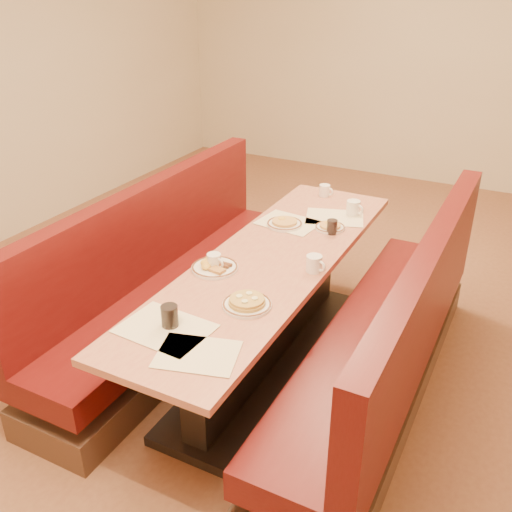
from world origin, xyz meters
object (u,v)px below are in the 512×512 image
at_px(coffee_mug_a, 315,263).
at_px(pancake_plate, 247,303).
at_px(eggs_plate, 214,267).
at_px(coffee_mug_c, 354,208).
at_px(diner_table, 270,313).
at_px(booth_right, 387,348).
at_px(coffee_mug_b, 214,261).
at_px(booth_left, 171,288).
at_px(soda_tumbler_mid, 332,227).
at_px(coffee_mug_d, 325,190).
at_px(soda_tumbler_near, 170,316).

bearing_deg(coffee_mug_a, pancake_plate, -89.43).
distance_m(eggs_plate, coffee_mug_c, 1.20).
xyz_separation_m(pancake_plate, coffee_mug_c, (0.09, 1.37, 0.03)).
xyz_separation_m(diner_table, coffee_mug_c, (0.21, 0.85, 0.43)).
bearing_deg(booth_right, coffee_mug_c, 121.33).
bearing_deg(coffee_mug_a, coffee_mug_b, -138.45).
relative_size(booth_left, soda_tumbler_mid, 27.09).
bearing_deg(eggs_plate, coffee_mug_b, 109.31).
height_order(diner_table, pancake_plate, pancake_plate).
height_order(booth_right, coffee_mug_c, booth_right).
bearing_deg(coffee_mug_b, soda_tumbler_mid, 74.79).
relative_size(pancake_plate, eggs_plate, 0.95).
distance_m(diner_table, booth_right, 0.73).
xyz_separation_m(diner_table, booth_left, (-0.73, 0.00, -0.01)).
bearing_deg(pancake_plate, diner_table, 103.38).
relative_size(coffee_mug_a, coffee_mug_d, 1.09).
height_order(diner_table, coffee_mug_b, coffee_mug_b).
bearing_deg(coffee_mug_b, pancake_plate, -23.60).
xyz_separation_m(pancake_plate, soda_tumbler_near, (-0.24, -0.32, 0.04)).
relative_size(booth_right, soda_tumbler_near, 22.44).
relative_size(diner_table, booth_left, 1.00).
distance_m(eggs_plate, coffee_mug_b, 0.03).
xyz_separation_m(diner_table, soda_tumbler_mid, (0.19, 0.49, 0.42)).
bearing_deg(soda_tumbler_mid, booth_right, -42.45).
bearing_deg(booth_right, diner_table, 180.00).
relative_size(coffee_mug_c, soda_tumbler_near, 1.17).
height_order(coffee_mug_b, soda_tumbler_mid, soda_tumbler_mid).
relative_size(diner_table, pancake_plate, 10.06).
xyz_separation_m(eggs_plate, soda_tumbler_near, (0.11, -0.58, 0.04)).
xyz_separation_m(booth_left, coffee_mug_c, (0.95, 0.85, 0.44)).
distance_m(diner_table, soda_tumbler_mid, 0.68).
relative_size(booth_right, pancake_plate, 10.06).
bearing_deg(pancake_plate, coffee_mug_d, 97.52).
bearing_deg(booth_left, coffee_mug_c, 42.04).
distance_m(coffee_mug_c, soda_tumbler_near, 1.73).
xyz_separation_m(coffee_mug_c, soda_tumbler_mid, (-0.02, -0.36, -0.01)).
height_order(coffee_mug_d, soda_tumbler_near, soda_tumbler_near).
height_order(coffee_mug_a, coffee_mug_b, coffee_mug_a).
xyz_separation_m(pancake_plate, coffee_mug_a, (0.16, 0.50, 0.03)).
distance_m(eggs_plate, coffee_mug_d, 1.37).
bearing_deg(pancake_plate, soda_tumbler_mid, 86.22).
bearing_deg(coffee_mug_b, diner_table, 61.38).
xyz_separation_m(coffee_mug_a, soda_tumbler_mid, (-0.09, 0.52, -0.00)).
distance_m(pancake_plate, soda_tumbler_near, 0.40).
xyz_separation_m(booth_right, coffee_mug_b, (-0.96, -0.25, 0.43)).
bearing_deg(coffee_mug_a, booth_left, -163.10).
bearing_deg(pancake_plate, eggs_plate, 143.17).
distance_m(soda_tumbler_near, soda_tumbler_mid, 1.37).
height_order(pancake_plate, eggs_plate, pancake_plate).
xyz_separation_m(booth_left, soda_tumbler_near, (0.62, -0.84, 0.44)).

